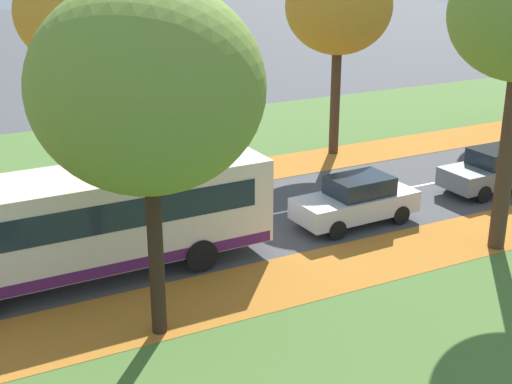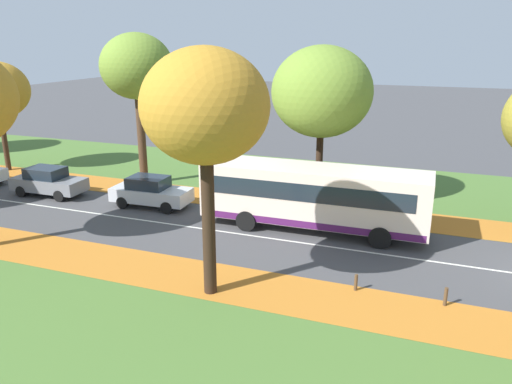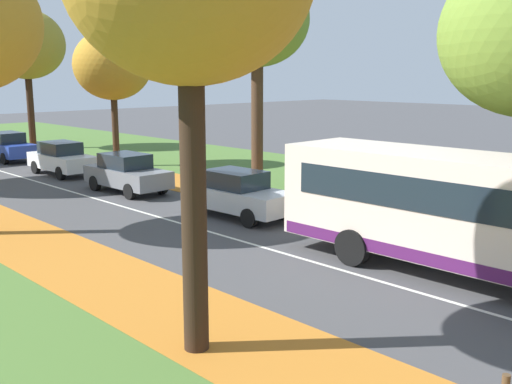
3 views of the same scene
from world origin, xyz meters
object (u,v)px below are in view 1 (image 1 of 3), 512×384
Objects in this scene: bus at (86,220)px; car_silver_lead at (356,200)px; tree_right_near at (147,88)px; car_grey_following at (495,170)px; tree_left_mid at (339,7)px; tree_left_near at (74,14)px.

bus reaches higher than car_silver_lead.
tree_right_near is 1.96× the size of car_grey_following.
tree_right_near is at bearing -75.32° from car_grey_following.
bus is 8.94m from car_silver_lead.
bus is 2.46× the size of car_grey_following.
car_silver_lead and car_grey_following have the same top height.
bus is at bearing -169.79° from tree_right_near.
tree_left_mid is at bearing 118.69° from bus.
car_silver_lead is at bearing 43.47° from tree_left_near.
car_grey_following is at bearing 104.68° from tree_right_near.
tree_left_near reaches higher than tree_right_near.
tree_left_mid reaches higher than car_grey_following.
car_silver_lead is at bearing -87.17° from car_grey_following.
tree_right_near is at bearing -6.25° from tree_left_near.
bus is at bearing -91.50° from car_silver_lead.
tree_left_near is 1.01× the size of tree_right_near.
tree_left_near is 16.29m from car_grey_following.
car_silver_lead is (-3.54, 8.21, -5.16)m from tree_right_near.
tree_right_near reaches higher than bus.
tree_right_near is at bearing -48.33° from tree_left_mid.
tree_left_near is at bearing -136.53° from car_silver_lead.
car_silver_lead is at bearing 113.30° from tree_right_near.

